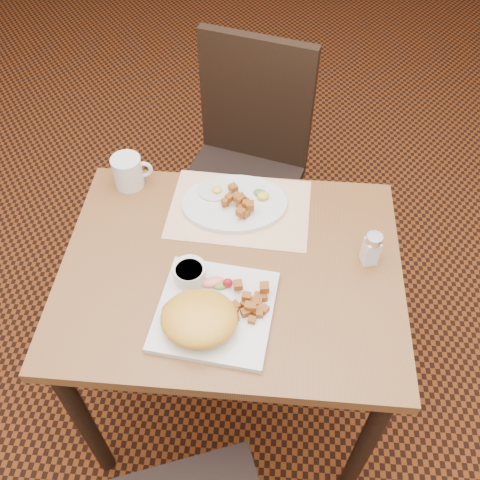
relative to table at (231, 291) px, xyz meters
name	(u,v)px	position (x,y,z in m)	size (l,w,h in m)	color
ground	(233,389)	(0.00, 0.00, -0.64)	(8.00, 8.00, 0.00)	black
table	(231,291)	(0.00, 0.00, 0.00)	(0.90, 0.70, 0.75)	brown
chair_far	(245,158)	(-0.01, 0.67, -0.10)	(0.52, 0.52, 0.97)	black
placemat	(240,209)	(0.01, 0.21, 0.11)	(0.40, 0.28, 0.00)	white
plate_square	(215,311)	(-0.02, -0.14, 0.12)	(0.28, 0.28, 0.02)	silver
plate_oval	(234,203)	(-0.01, 0.22, 0.12)	(0.30, 0.23, 0.02)	silver
hollandaise_mound	(199,319)	(-0.06, -0.19, 0.16)	(0.19, 0.16, 0.07)	gold
ramekin	(190,273)	(-0.10, -0.06, 0.15)	(0.08, 0.08, 0.05)	silver
garnish_sq	(218,283)	(-0.03, -0.07, 0.14)	(0.09, 0.05, 0.03)	#387223
fried_egg	(215,189)	(-0.07, 0.26, 0.13)	(0.10, 0.10, 0.02)	white
garnish_ov	(262,195)	(0.07, 0.25, 0.14)	(0.05, 0.05, 0.02)	#387223
salt_shaker	(371,248)	(0.36, 0.05, 0.16)	(0.05, 0.05, 0.10)	white
coffee_mug	(129,172)	(-0.33, 0.29, 0.16)	(0.12, 0.09, 0.10)	silver
home_fries_sq	(249,304)	(0.06, -0.13, 0.14)	(0.11, 0.11, 0.04)	#A7591B
home_fries_ov	(240,202)	(0.01, 0.20, 0.15)	(0.10, 0.12, 0.04)	#A7591B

